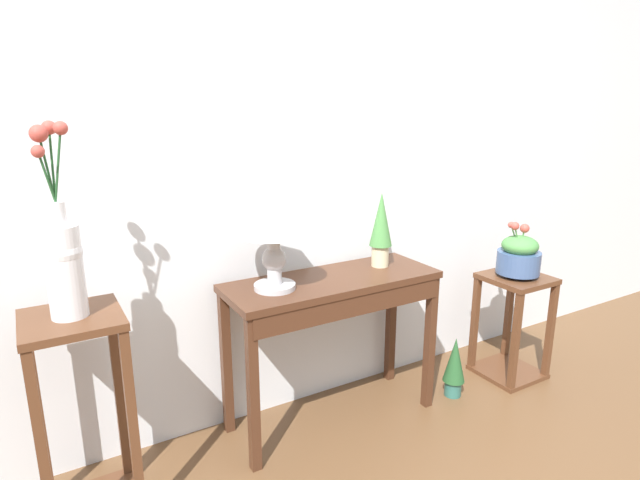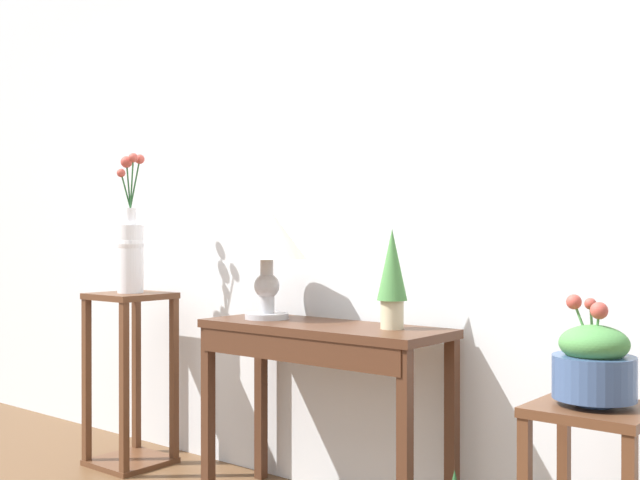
# 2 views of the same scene
# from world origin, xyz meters

# --- Properties ---
(back_wall_with_art) EXTENTS (9.00, 0.10, 2.80)m
(back_wall_with_art) POSITION_xyz_m (0.00, 1.41, 1.40)
(back_wall_with_art) COLOR silver
(back_wall_with_art) RESTS_ON ground
(console_table) EXTENTS (1.08, 0.40, 0.78)m
(console_table) POSITION_xyz_m (-0.09, 1.10, 0.66)
(console_table) COLOR #472819
(console_table) RESTS_ON ground
(table_lamp) EXTENTS (0.35, 0.35, 0.50)m
(table_lamp) POSITION_xyz_m (-0.40, 1.13, 1.13)
(table_lamp) COLOR #B7B7BC
(table_lamp) RESTS_ON console_table
(potted_plant_on_console) EXTENTS (0.12, 0.12, 0.39)m
(potted_plant_on_console) POSITION_xyz_m (0.23, 1.16, 1.00)
(potted_plant_on_console) COLOR beige
(potted_plant_on_console) RESTS_ON console_table
(pedestal_stand_left) EXTENTS (0.35, 0.35, 0.86)m
(pedestal_stand_left) POSITION_xyz_m (-1.26, 1.05, 0.43)
(pedestal_stand_left) COLOR #56331E
(pedestal_stand_left) RESTS_ON ground
(flower_vase_tall_left) EXTENTS (0.13, 0.14, 0.70)m
(flower_vase_tall_left) POSITION_xyz_m (-1.26, 1.05, 1.09)
(flower_vase_tall_left) COLOR silver
(flower_vase_tall_left) RESTS_ON pedestal_stand_left
(planter_bowl_wide_right) EXTENTS (0.25, 0.25, 0.33)m
(planter_bowl_wide_right) POSITION_xyz_m (1.08, 0.97, 0.76)
(planter_bowl_wide_right) COLOR #3D5684
(planter_bowl_wide_right) RESTS_ON pedestal_stand_right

